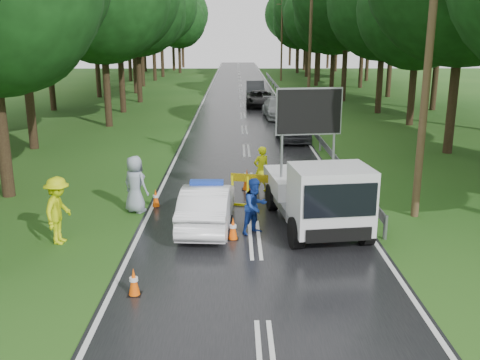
{
  "coord_description": "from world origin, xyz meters",
  "views": [
    {
      "loc": [
        -0.54,
        -14.19,
        5.62
      ],
      "look_at": [
        -0.41,
        1.67,
        1.3
      ],
      "focal_mm": 40.0,
      "sensor_mm": 36.0,
      "label": 1
    }
  ],
  "objects_px": {
    "queue_car_first": "(293,127)",
    "queue_car_second": "(278,108)",
    "police_sedan": "(207,206)",
    "work_truck": "(318,194)",
    "barrier": "(271,183)",
    "queue_car_third": "(259,99)",
    "officer": "(261,170)",
    "civilian": "(255,206)",
    "queue_car_fourth": "(255,89)"
  },
  "relations": [
    {
      "from": "queue_car_second",
      "to": "queue_car_fourth",
      "type": "distance_m",
      "value": 12.35
    },
    {
      "from": "officer",
      "to": "queue_car_first",
      "type": "xyz_separation_m",
      "value": [
        2.2,
        10.1,
        -0.15
      ]
    },
    {
      "from": "queue_car_fourth",
      "to": "barrier",
      "type": "bearing_deg",
      "value": -90.55
    },
    {
      "from": "civilian",
      "to": "queue_car_fourth",
      "type": "bearing_deg",
      "value": 50.78
    },
    {
      "from": "officer",
      "to": "queue_car_second",
      "type": "bearing_deg",
      "value": -123.98
    },
    {
      "from": "police_sedan",
      "to": "civilian",
      "type": "relative_size",
      "value": 2.46
    },
    {
      "from": "civilian",
      "to": "queue_car_third",
      "type": "bearing_deg",
      "value": 50.07
    },
    {
      "from": "queue_car_first",
      "to": "queue_car_third",
      "type": "relative_size",
      "value": 0.9
    },
    {
      "from": "work_truck",
      "to": "queue_car_third",
      "type": "distance_m",
      "value": 28.14
    },
    {
      "from": "police_sedan",
      "to": "work_truck",
      "type": "bearing_deg",
      "value": -179.17
    },
    {
      "from": "police_sedan",
      "to": "queue_car_third",
      "type": "relative_size",
      "value": 0.88
    },
    {
      "from": "work_truck",
      "to": "queue_car_second",
      "type": "height_order",
      "value": "work_truck"
    },
    {
      "from": "police_sedan",
      "to": "work_truck",
      "type": "height_order",
      "value": "work_truck"
    },
    {
      "from": "work_truck",
      "to": "civilian",
      "type": "height_order",
      "value": "work_truck"
    },
    {
      "from": "civilian",
      "to": "queue_car_second",
      "type": "relative_size",
      "value": 0.36
    },
    {
      "from": "work_truck",
      "to": "queue_car_third",
      "type": "relative_size",
      "value": 1.14
    },
    {
      "from": "police_sedan",
      "to": "officer",
      "type": "relative_size",
      "value": 2.37
    },
    {
      "from": "civilian",
      "to": "queue_car_third",
      "type": "height_order",
      "value": "civilian"
    },
    {
      "from": "barrier",
      "to": "officer",
      "type": "bearing_deg",
      "value": 110.26
    },
    {
      "from": "queue_car_first",
      "to": "police_sedan",
      "type": "bearing_deg",
      "value": -107.67
    },
    {
      "from": "work_truck",
      "to": "queue_car_fourth",
      "type": "height_order",
      "value": "work_truck"
    },
    {
      "from": "queue_car_fourth",
      "to": "queue_car_first",
      "type": "bearing_deg",
      "value": -85.74
    },
    {
      "from": "queue_car_first",
      "to": "queue_car_fourth",
      "type": "distance_m",
      "value": 20.56
    },
    {
      "from": "queue_car_first",
      "to": "queue_car_second",
      "type": "height_order",
      "value": "queue_car_first"
    },
    {
      "from": "barrier",
      "to": "civilian",
      "type": "relative_size",
      "value": 1.63
    },
    {
      "from": "barrier",
      "to": "queue_car_third",
      "type": "bearing_deg",
      "value": 101.01
    },
    {
      "from": "work_truck",
      "to": "queue_car_first",
      "type": "distance_m",
      "value": 13.94
    },
    {
      "from": "police_sedan",
      "to": "officer",
      "type": "xyz_separation_m",
      "value": [
        1.79,
        3.68,
        0.2
      ]
    },
    {
      "from": "officer",
      "to": "queue_car_third",
      "type": "height_order",
      "value": "officer"
    },
    {
      "from": "civilian",
      "to": "queue_car_fourth",
      "type": "distance_m",
      "value": 34.86
    },
    {
      "from": "queue_car_second",
      "to": "queue_car_third",
      "type": "relative_size",
      "value": 1.0
    },
    {
      "from": "officer",
      "to": "civilian",
      "type": "distance_m",
      "value": 4.23
    },
    {
      "from": "work_truck",
      "to": "queue_car_third",
      "type": "bearing_deg",
      "value": 83.72
    },
    {
      "from": "queue_car_second",
      "to": "queue_car_fourth",
      "type": "height_order",
      "value": "queue_car_fourth"
    },
    {
      "from": "work_truck",
      "to": "officer",
      "type": "xyz_separation_m",
      "value": [
        -1.49,
        3.82,
        -0.23
      ]
    },
    {
      "from": "police_sedan",
      "to": "queue_car_fourth",
      "type": "height_order",
      "value": "queue_car_fourth"
    },
    {
      "from": "queue_car_first",
      "to": "queue_car_second",
      "type": "xyz_separation_m",
      "value": [
        -0.18,
        8.22,
        -0.04
      ]
    },
    {
      "from": "civilian",
      "to": "queue_car_third",
      "type": "distance_m",
      "value": 28.57
    },
    {
      "from": "officer",
      "to": "queue_car_second",
      "type": "distance_m",
      "value": 18.43
    },
    {
      "from": "civilian",
      "to": "queue_car_first",
      "type": "distance_m",
      "value": 14.55
    },
    {
      "from": "work_truck",
      "to": "civilian",
      "type": "xyz_separation_m",
      "value": [
        -1.87,
        -0.4,
        -0.26
      ]
    },
    {
      "from": "barrier",
      "to": "queue_car_third",
      "type": "xyz_separation_m",
      "value": [
        0.75,
        26.19,
        -0.22
      ]
    },
    {
      "from": "officer",
      "to": "work_truck",
      "type": "bearing_deg",
      "value": 83.7
    },
    {
      "from": "queue_car_second",
      "to": "work_truck",
      "type": "bearing_deg",
      "value": -95.3
    },
    {
      "from": "queue_car_first",
      "to": "queue_car_fourth",
      "type": "relative_size",
      "value": 0.9
    },
    {
      "from": "barrier",
      "to": "civilian",
      "type": "bearing_deg",
      "value": -92.23
    },
    {
      "from": "barrier",
      "to": "queue_car_second",
      "type": "bearing_deg",
      "value": 97.64
    },
    {
      "from": "police_sedan",
      "to": "barrier",
      "type": "height_order",
      "value": "police_sedan"
    },
    {
      "from": "officer",
      "to": "civilian",
      "type": "xyz_separation_m",
      "value": [
        -0.37,
        -4.22,
        -0.03
      ]
    },
    {
      "from": "queue_car_second",
      "to": "queue_car_fourth",
      "type": "xyz_separation_m",
      "value": [
        -1.15,
        12.3,
        0.1
      ]
    }
  ]
}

